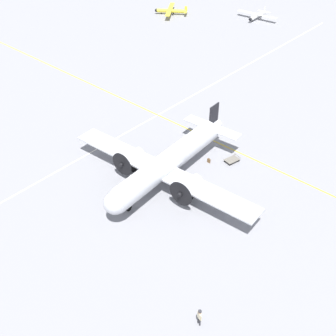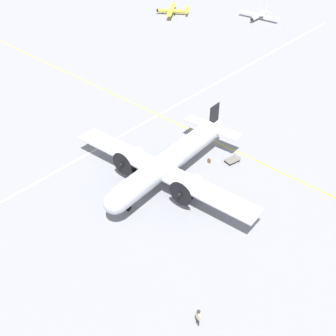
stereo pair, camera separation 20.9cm
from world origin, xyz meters
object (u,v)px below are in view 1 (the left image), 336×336
light_aircraft_distant (171,11)px  light_aircraft_taxiing (257,15)px  suitcase_near_door (209,161)px  crew_foreground (200,316)px  baggage_cart (232,160)px  airliner_main (166,163)px

light_aircraft_distant → light_aircraft_taxiing: bearing=177.4°
suitcase_near_door → light_aircraft_distant: (39.20, -37.66, 0.53)m
crew_foreground → baggage_cart: crew_foreground is taller
suitcase_near_door → airliner_main: bearing=75.7°
airliner_main → crew_foreground: bearing=46.5°
crew_foreground → baggage_cart: (10.21, -19.10, -0.80)m
crew_foreground → suitcase_near_door: (12.12, -17.14, -0.80)m
crew_foreground → light_aircraft_taxiing: light_aircraft_taxiing is taller
crew_foreground → airliner_main: bearing=161.1°
airliner_main → baggage_cart: size_ratio=12.58×
light_aircraft_distant → crew_foreground: bearing=98.7°
airliner_main → light_aircraft_taxiing: (21.89, -53.30, -1.64)m
suitcase_near_door → baggage_cart: bearing=-134.3°
baggage_cart → light_aircraft_taxiing: light_aircraft_taxiing is taller
airliner_main → light_aircraft_taxiing: 57.65m
light_aircraft_distant → baggage_cart: bearing=104.6°
airliner_main → suitcase_near_door: (-1.48, -5.82, -2.14)m
suitcase_near_door → baggage_cart: suitcase_near_door is taller
light_aircraft_taxiing → baggage_cart: bearing=25.2°
crew_foreground → light_aircraft_taxiing: bearing=139.6°
baggage_cart → suitcase_near_door: bearing=-31.5°
airliner_main → light_aircraft_taxiing: airliner_main is taller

